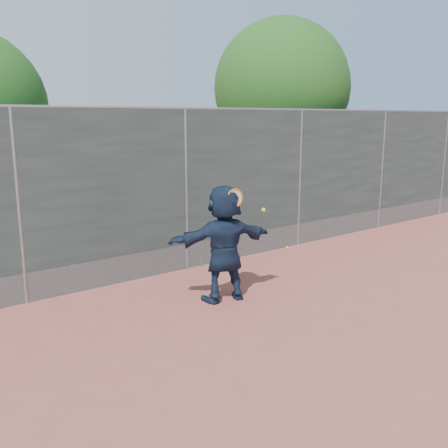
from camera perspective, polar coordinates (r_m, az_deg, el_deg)
ground at (r=7.16m, az=11.67°, el=-11.59°), size 80.00×80.00×0.00m
player at (r=7.77m, az=0.00°, el=-2.22°), size 1.79×0.89×1.85m
ball_ground at (r=11.06m, az=7.22°, el=-2.69°), size 0.07×0.07×0.07m
fence at (r=9.31m, az=-4.37°, el=4.28°), size 20.00×0.06×3.03m
swing_action at (r=7.53m, az=1.55°, el=2.69°), size 0.71×0.18×0.51m
tree_right at (r=13.94m, az=7.01°, el=14.71°), size 3.78×3.60×5.39m
weed_clump at (r=9.68m, az=-2.39°, el=-4.16°), size 0.68×0.07×0.30m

